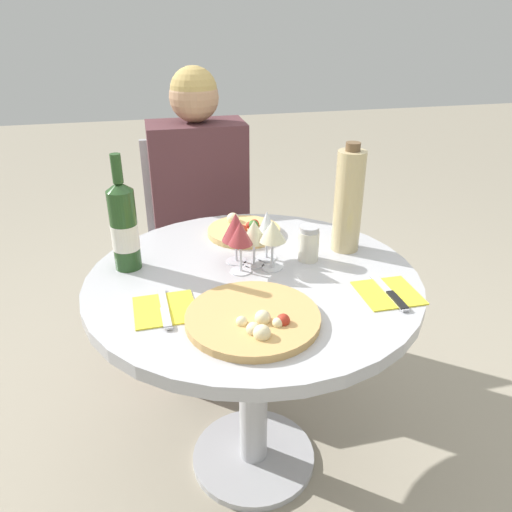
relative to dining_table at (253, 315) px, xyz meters
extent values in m
plane|color=#9E937F|center=(0.00, 0.00, -0.58)|extent=(12.00, 12.00, 0.00)
cylinder|color=#B2B2B7|center=(0.00, 0.00, -0.57)|extent=(0.41, 0.41, 0.02)
cylinder|color=#B2B2B7|center=(0.00, 0.00, -0.23)|extent=(0.09, 0.09, 0.65)
cylinder|color=#B7B7BC|center=(0.00, 0.00, 0.12)|extent=(0.93, 0.93, 0.04)
cylinder|color=#ADADB2|center=(-0.06, 0.72, -0.57)|extent=(0.39, 0.39, 0.01)
cylinder|color=#ADADB2|center=(-0.06, 0.72, -0.36)|extent=(0.06, 0.06, 0.45)
cube|color=#ADADB2|center=(-0.06, 0.72, -0.12)|extent=(0.43, 0.43, 0.03)
cube|color=#ADADB2|center=(-0.06, 0.92, 0.10)|extent=(0.43, 0.02, 0.42)
cube|color=#512D33|center=(-0.06, 0.56, -0.34)|extent=(0.32, 0.33, 0.48)
cube|color=#512D33|center=(-0.06, 0.72, 0.15)|extent=(0.37, 0.21, 0.52)
sphere|color=tan|center=(-0.06, 0.72, 0.51)|extent=(0.18, 0.18, 0.18)
sphere|color=tan|center=(-0.06, 0.72, 0.53)|extent=(0.17, 0.17, 0.17)
cylinder|color=tan|center=(-0.05, -0.22, 0.14)|extent=(0.32, 0.32, 0.02)
sphere|color=beige|center=(-0.07, -0.29, 0.16)|extent=(0.03, 0.03, 0.03)
sphere|color=beige|center=(-0.04, -0.25, 0.16)|extent=(0.04, 0.04, 0.04)
sphere|color=beige|center=(-0.05, -0.31, 0.16)|extent=(0.04, 0.04, 0.04)
sphere|color=beige|center=(-0.01, -0.28, 0.16)|extent=(0.03, 0.03, 0.03)
sphere|color=#B22D1E|center=(0.01, -0.27, 0.16)|extent=(0.03, 0.03, 0.03)
sphere|color=beige|center=(-0.09, -0.25, 0.16)|extent=(0.03, 0.03, 0.03)
cylinder|color=#DBB26B|center=(0.03, 0.28, 0.14)|extent=(0.24, 0.24, 0.02)
sphere|color=#B22D1E|center=(0.05, 0.29, 0.16)|extent=(0.03, 0.03, 0.03)
sphere|color=beige|center=(0.01, 0.35, 0.16)|extent=(0.04, 0.04, 0.04)
sphere|color=beige|center=(0.06, 0.29, 0.16)|extent=(0.03, 0.03, 0.03)
sphere|color=#336B28|center=(0.07, 0.28, 0.16)|extent=(0.03, 0.03, 0.03)
sphere|color=#B22D1E|center=(0.03, 0.26, 0.16)|extent=(0.03, 0.03, 0.03)
sphere|color=#B22D1E|center=(0.07, 0.30, 0.16)|extent=(0.03, 0.03, 0.03)
cylinder|color=#23471E|center=(-0.34, 0.13, 0.25)|extent=(0.07, 0.07, 0.23)
cone|color=#23471E|center=(-0.34, 0.13, 0.38)|extent=(0.07, 0.07, 0.03)
cylinder|color=#23471E|center=(-0.34, 0.13, 0.42)|extent=(0.03, 0.03, 0.08)
cylinder|color=silver|center=(-0.34, 0.13, 0.23)|extent=(0.08, 0.08, 0.07)
cylinder|color=tan|center=(0.31, 0.10, 0.29)|extent=(0.08, 0.08, 0.31)
cylinder|color=brown|center=(0.31, 0.10, 0.45)|extent=(0.04, 0.04, 0.02)
cylinder|color=silver|center=(0.18, 0.06, 0.18)|extent=(0.06, 0.06, 0.09)
cylinder|color=#B2B2B7|center=(0.18, 0.06, 0.23)|extent=(0.06, 0.06, 0.02)
cylinder|color=silver|center=(-0.03, 0.09, 0.13)|extent=(0.06, 0.06, 0.00)
cylinder|color=silver|center=(-0.03, 0.09, 0.17)|extent=(0.01, 0.01, 0.07)
cone|color=#9E383D|center=(-0.03, 0.09, 0.24)|extent=(0.08, 0.08, 0.08)
cylinder|color=silver|center=(0.06, 0.09, 0.13)|extent=(0.06, 0.06, 0.00)
cylinder|color=silver|center=(0.06, 0.09, 0.17)|extent=(0.01, 0.01, 0.06)
cone|color=silver|center=(0.06, 0.09, 0.24)|extent=(0.07, 0.07, 0.08)
cylinder|color=silver|center=(0.02, 0.06, 0.13)|extent=(0.06, 0.06, 0.00)
cylinder|color=silver|center=(0.02, 0.06, 0.17)|extent=(0.01, 0.01, 0.07)
cone|color=beige|center=(0.02, 0.06, 0.24)|extent=(0.08, 0.08, 0.06)
cylinder|color=silver|center=(0.06, 0.03, 0.13)|extent=(0.06, 0.06, 0.00)
cylinder|color=silver|center=(0.06, 0.03, 0.18)|extent=(0.01, 0.01, 0.08)
cone|color=beige|center=(0.06, 0.03, 0.25)|extent=(0.08, 0.08, 0.06)
cylinder|color=silver|center=(-0.03, 0.03, 0.13)|extent=(0.06, 0.06, 0.00)
cylinder|color=silver|center=(-0.03, 0.03, 0.18)|extent=(0.01, 0.01, 0.08)
cone|color=#9E383D|center=(-0.03, 0.03, 0.25)|extent=(0.07, 0.07, 0.07)
cube|color=yellow|center=(-0.25, -0.12, 0.14)|extent=(0.15, 0.15, 0.00)
cube|color=silver|center=(-0.25, -0.12, 0.14)|extent=(0.02, 0.19, 0.00)
cube|color=silver|center=(-0.25, -0.17, 0.14)|extent=(0.02, 0.09, 0.00)
cube|color=yellow|center=(0.32, -0.18, 0.14)|extent=(0.15, 0.15, 0.00)
cube|color=silver|center=(0.32, -0.18, 0.14)|extent=(0.02, 0.19, 0.00)
cube|color=black|center=(0.32, -0.22, 0.14)|extent=(0.02, 0.09, 0.00)
camera|label=1|loc=(-0.27, -1.19, 0.80)|focal=35.00mm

